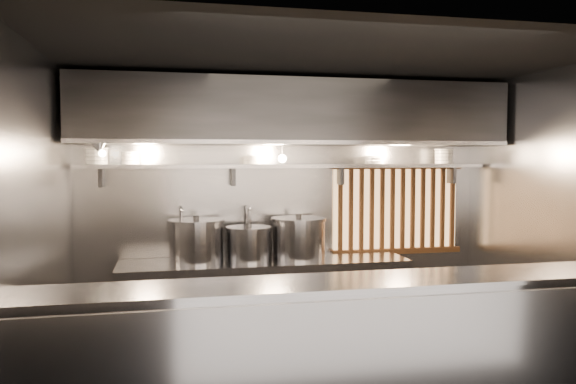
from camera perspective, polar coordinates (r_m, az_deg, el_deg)
name	(u,v)px	position (r m, az deg, el deg)	size (l,w,h in m)	color
ceiling	(322,59)	(4.84, 3.52, 13.38)	(4.50, 4.50, 0.00)	black
wall_back	(286,209)	(6.25, -0.22, -1.72)	(4.50, 4.50, 0.00)	gray
wall_left	(40,232)	(4.73, -23.89, -3.72)	(3.00, 3.00, 0.00)	gray
wall_right	(553,219)	(5.82, 25.36, -2.45)	(3.00, 3.00, 0.00)	gray
serving_counter	(358,360)	(4.10, 7.15, -16.55)	(4.50, 0.56, 1.13)	#96969B
cooking_bench	(265,303)	(6.00, -2.34, -11.17)	(3.00, 0.70, 0.90)	#96969B
bowl_shelf	(289,166)	(6.05, 0.13, 2.66)	(4.40, 0.34, 0.04)	#96969B
exhaust_hood	(294,114)	(5.85, 0.59, 7.96)	(4.40, 0.81, 0.65)	#2D2D30
wood_screen	(397,209)	(6.60, 10.98, -1.68)	(1.56, 0.09, 1.04)	#F7B76F
faucet_left	(181,221)	(6.00, -10.79, -2.90)	(0.04, 0.30, 0.50)	silver
faucet_right	(247,219)	(6.05, -4.14, -2.79)	(0.04, 0.30, 0.50)	silver
heat_lamp	(99,147)	(5.48, -18.62, 4.34)	(0.25, 0.35, 0.20)	#96969B
pendant_bulb	(282,158)	(5.91, -0.58, 3.43)	(0.09, 0.09, 0.19)	#2D2D30
stock_pot_left	(196,241)	(5.84, -9.29, -4.89)	(0.63, 0.63, 0.48)	#96969B
stock_pot_mid	(249,244)	(5.85, -4.00, -5.24)	(0.56, 0.56, 0.40)	#96969B
stock_pot_right	(299,238)	(5.98, 1.09, -4.67)	(0.60, 0.60, 0.47)	#96969B
bowl_stack_0	(96,156)	(5.95, -18.88, 3.46)	(0.23, 0.23, 0.17)	white
bowl_stack_1	(131,158)	(5.92, -15.70, 3.34)	(0.20, 0.20, 0.13)	white
bowl_stack_2	(253,160)	(5.98, -3.61, 3.28)	(0.21, 0.21, 0.09)	white
bowl_stack_3	(375,160)	(6.33, 8.79, 3.26)	(0.23, 0.23, 0.09)	white
bowl_stack_4	(444,156)	(6.67, 15.53, 3.51)	(0.21, 0.21, 0.17)	white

